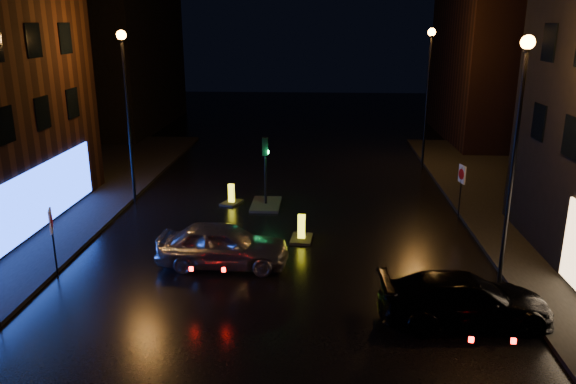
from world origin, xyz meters
The scene contains 13 objects.
ground centered at (0.00, 0.00, 0.00)m, with size 120.00×120.00×0.00m, color black.
building_far_left centered at (-16.00, 35.00, 7.00)m, with size 8.00×16.00×14.00m, color black.
building_far_right centered at (15.00, 32.00, 6.00)m, with size 8.00×14.00×12.00m, color black.
street_lamp_lfar centered at (-7.80, 14.00, 5.56)m, with size 0.44×0.44×8.37m.
street_lamp_rnear centered at (7.80, 6.00, 5.56)m, with size 0.44×0.44×8.37m.
street_lamp_rfar centered at (7.80, 22.00, 5.56)m, with size 0.44×0.44×8.37m.
traffic_signal centered at (-1.20, 14.00, 0.50)m, with size 1.40×2.40×3.45m.
silver_hatchback centered at (-2.09, 6.83, 0.83)m, with size 1.96×4.86×1.66m, color #AAABB2.
dark_sedan centered at (5.88, 3.16, 0.75)m, with size 2.10×5.17×1.50m, color black.
bollard_near centered at (0.73, 9.53, 0.24)m, with size 0.95×1.34×1.12m.
bollard_far centered at (-2.94, 14.20, 0.22)m, with size 1.15×1.36×1.02m.
road_sign_left centered at (-7.90, 5.57, 1.89)m, with size 0.27×0.59×2.52m.
road_sign_right centered at (7.90, 12.69, 1.90)m, with size 0.19×0.61×2.53m.
Camera 1 is at (1.46, -12.30, 8.79)m, focal length 35.00 mm.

